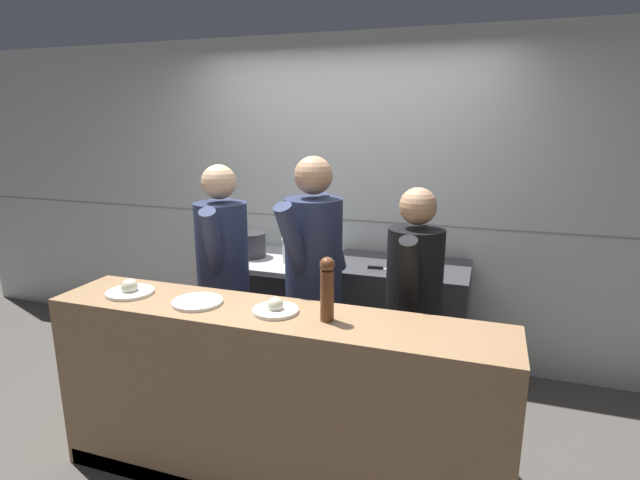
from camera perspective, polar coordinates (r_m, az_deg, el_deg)
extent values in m
plane|color=#4C4742|center=(3.31, -4.73, -22.59)|extent=(14.00, 14.00, 0.00)
cube|color=silver|center=(4.10, 3.10, 4.50)|extent=(8.00, 0.06, 2.60)
cube|color=gray|center=(4.10, 2.95, 2.36)|extent=(8.00, 0.00, 0.01)
cube|color=#232326|center=(4.11, -4.35, -8.29)|extent=(0.81, 0.70, 0.84)
cube|color=#B7BABF|center=(3.97, -4.46, -2.41)|extent=(0.83, 0.71, 0.04)
cube|color=#B7BABF|center=(3.80, -6.37, -9.17)|extent=(0.73, 0.03, 0.10)
cube|color=#38383D|center=(3.85, 8.83, -9.38)|extent=(1.00, 0.65, 0.91)
cube|color=black|center=(3.76, 7.73, -16.87)|extent=(0.98, 0.04, 0.10)
cube|color=#93704C|center=(2.77, -5.51, -17.91)|extent=(2.40, 0.45, 1.01)
cylinder|color=#2D2D33|center=(4.02, -7.89, -0.53)|extent=(0.23, 0.23, 0.20)
cylinder|color=#2D2D33|center=(4.00, -7.93, 0.74)|extent=(0.25, 0.25, 0.01)
cylinder|color=beige|center=(3.84, -2.63, -1.15)|extent=(0.22, 0.22, 0.19)
cylinder|color=beige|center=(3.82, -2.65, 0.15)|extent=(0.24, 0.24, 0.01)
cube|color=#B7BABF|center=(3.56, 9.16, -3.40)|extent=(0.24, 0.06, 0.01)
cube|color=black|center=(3.58, 6.36, -3.13)|extent=(0.11, 0.04, 0.02)
cylinder|color=white|center=(2.97, -20.88, -5.61)|extent=(0.26, 0.26, 0.02)
sphere|color=beige|center=(2.96, -20.93, -5.02)|extent=(0.09, 0.09, 0.09)
cylinder|color=white|center=(2.71, -13.83, -6.90)|extent=(0.26, 0.26, 0.02)
cylinder|color=white|center=(2.53, -5.11, -8.04)|extent=(0.23, 0.23, 0.02)
sphere|color=beige|center=(2.52, -5.12, -7.41)|extent=(0.08, 0.08, 0.08)
cylinder|color=brown|center=(2.39, 0.82, -6.39)|extent=(0.07, 0.07, 0.25)
sphere|color=brown|center=(2.34, 0.83, -2.82)|extent=(0.07, 0.07, 0.07)
cube|color=black|center=(3.58, -10.59, -12.45)|extent=(0.33, 0.26, 0.78)
cylinder|color=#262D4C|center=(3.33, -11.13, -1.30)|extent=(0.42, 0.42, 0.65)
sphere|color=#D8AD84|center=(3.24, -11.50, 6.52)|extent=(0.22, 0.22, 0.22)
cylinder|color=#262D4C|center=(3.50, -10.44, 0.75)|extent=(0.19, 0.34, 0.54)
cylinder|color=#262D4C|center=(3.12, -12.02, -0.91)|extent=(0.19, 0.34, 0.54)
cube|color=black|center=(3.35, -0.69, -13.86)|extent=(0.33, 0.25, 0.82)
cylinder|color=#262D4C|center=(3.07, -0.73, -1.45)|extent=(0.42, 0.42, 0.67)
sphere|color=tan|center=(2.98, -0.76, 7.40)|extent=(0.23, 0.23, 0.23)
cylinder|color=#262D4C|center=(3.23, 1.17, 0.75)|extent=(0.17, 0.35, 0.56)
cylinder|color=#262D4C|center=(2.88, -2.88, -0.87)|extent=(0.17, 0.35, 0.56)
cube|color=black|center=(3.20, 10.19, -16.22)|extent=(0.28, 0.18, 0.74)
cylinder|color=black|center=(2.92, 10.75, -4.59)|extent=(0.32, 0.32, 0.61)
sphere|color=tan|center=(2.82, 11.14, 3.81)|extent=(0.21, 0.21, 0.21)
cylinder|color=black|center=(3.08, 11.33, -2.24)|extent=(0.10, 0.31, 0.51)
cylinder|color=black|center=(2.72, 10.22, -4.35)|extent=(0.10, 0.31, 0.51)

